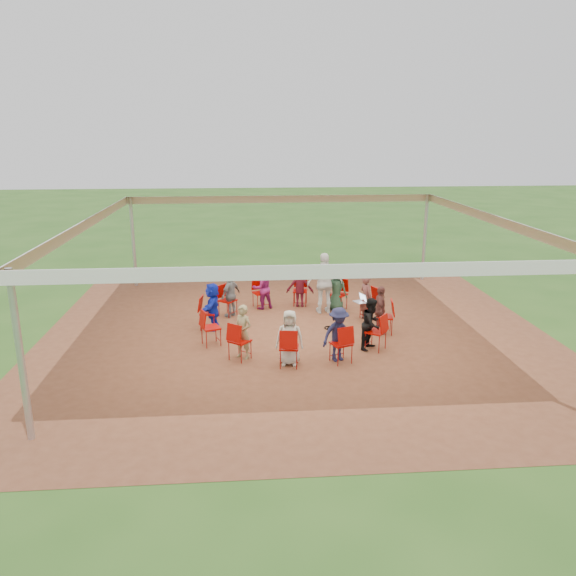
{
  "coord_description": "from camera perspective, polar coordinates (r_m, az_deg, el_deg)",
  "views": [
    {
      "loc": [
        -1.31,
        -13.87,
        5.05
      ],
      "look_at": [
        -0.17,
        0.3,
        1.1
      ],
      "focal_mm": 35.0,
      "sensor_mm": 36.0,
      "label": 1
    }
  ],
  "objects": [
    {
      "name": "chair_5",
      "position": [
        14.98,
        -8.09,
        -2.52
      ],
      "size": [
        0.5,
        0.48,
        0.9
      ],
      "primitive_type": null,
      "rotation": [
        0.0,
        0.0,
        -1.73
      ],
      "color": "#A40600",
      "rests_on": "ground"
    },
    {
      "name": "ground",
      "position": [
        14.82,
        0.76,
        -4.4
      ],
      "size": [
        80.0,
        80.0,
        0.0
      ],
      "primitive_type": "plane",
      "color": "#2C551A",
      "rests_on": "ground"
    },
    {
      "name": "chair_6",
      "position": [
        13.85,
        -7.83,
        -4.03
      ],
      "size": [
        0.56,
        0.55,
        0.9
      ],
      "primitive_type": null,
      "rotation": [
        0.0,
        0.0,
        -1.2
      ],
      "color": "#A40600",
      "rests_on": "ground"
    },
    {
      "name": "person_seated_1",
      "position": [
        16.41,
        4.98,
        -0.14
      ],
      "size": [
        0.7,
        0.66,
        1.26
      ],
      "primitive_type": "imported",
      "rotation": [
        0.0,
        0.0,
        2.46
      ],
      "color": "#24432D",
      "rests_on": "ground"
    },
    {
      "name": "chair_1",
      "position": [
        16.56,
        5.17,
        -0.67
      ],
      "size": [
        0.6,
        0.61,
        0.9
      ],
      "primitive_type": null,
      "rotation": [
        0.0,
        0.0,
        2.46
      ],
      "color": "#A40600",
      "rests_on": "ground"
    },
    {
      "name": "cable_coil",
      "position": [
        15.03,
        4.33,
        -4.08
      ],
      "size": [
        0.38,
        0.38,
        0.03
      ],
      "rotation": [
        0.0,
        0.0,
        0.3
      ],
      "color": "black",
      "rests_on": "ground"
    },
    {
      "name": "chair_11",
      "position": [
        14.73,
        9.78,
        -2.92
      ],
      "size": [
        0.5,
        0.48,
        0.9
      ],
      "primitive_type": null,
      "rotation": [
        0.0,
        0.0,
        1.42
      ],
      "color": "#A40600",
      "rests_on": "ground"
    },
    {
      "name": "person_seated_0",
      "position": [
        15.68,
        7.94,
        -0.98
      ],
      "size": [
        0.45,
        0.54,
        1.26
      ],
      "primitive_type": "imported",
      "rotation": [
        0.0,
        0.0,
        1.94
      ],
      "color": "brown",
      "rests_on": "ground"
    },
    {
      "name": "person_seated_4",
      "position": [
        15.88,
        -5.84,
        -0.7
      ],
      "size": [
        0.76,
        0.81,
        1.26
      ],
      "primitive_type": "imported",
      "rotation": [
        0.0,
        0.0,
        -2.25
      ],
      "color": "slate",
      "rests_on": "ground"
    },
    {
      "name": "chair_4",
      "position": [
        16.0,
        -6.15,
        -1.28
      ],
      "size": [
        0.61,
        0.6,
        0.9
      ],
      "primitive_type": null,
      "rotation": [
        0.0,
        0.0,
        -2.25
      ],
      "color": "#A40600",
      "rests_on": "ground"
    },
    {
      "name": "chair_0",
      "position": [
        15.79,
        8.28,
        -1.58
      ],
      "size": [
        0.56,
        0.55,
        0.9
      ],
      "primitive_type": null,
      "rotation": [
        0.0,
        0.0,
        1.94
      ],
      "color": "#A40600",
      "rests_on": "ground"
    },
    {
      "name": "dirt_patch",
      "position": [
        14.82,
        0.76,
        -4.38
      ],
      "size": [
        13.0,
        13.0,
        0.0
      ],
      "primitive_type": "plane",
      "color": "brown",
      "rests_on": "ground"
    },
    {
      "name": "person_seated_8",
      "position": [
        12.8,
        5.15,
        -4.71
      ],
      "size": [
        0.91,
        0.67,
        1.26
      ],
      "primitive_type": "imported",
      "rotation": [
        0.0,
        0.0,
        0.37
      ],
      "color": "#1B1D3D",
      "rests_on": "ground"
    },
    {
      "name": "person_seated_6",
      "position": [
        12.94,
        -4.6,
        -4.46
      ],
      "size": [
        0.55,
        0.52,
        1.26
      ],
      "primitive_type": "imported",
      "rotation": [
        0.0,
        0.0,
        -0.68
      ],
      "color": "#8F8154",
      "rests_on": "ground"
    },
    {
      "name": "standing_person",
      "position": [
        16.11,
        3.76,
        0.5
      ],
      "size": [
        1.08,
        0.63,
        1.76
      ],
      "primitive_type": "imported",
      "rotation": [
        0.0,
        0.0,
        3.25
      ],
      "color": "silver",
      "rests_on": "ground"
    },
    {
      "name": "person_seated_3",
      "position": [
        16.52,
        -2.62,
        0.01
      ],
      "size": [
        0.7,
        0.55,
        1.26
      ],
      "primitive_type": "imported",
      "rotation": [
        0.0,
        0.0,
        -2.77
      ],
      "color": "#861959",
      "rests_on": "ground"
    },
    {
      "name": "person_seated_7",
      "position": [
        12.55,
        0.15,
        -5.06
      ],
      "size": [
        0.66,
        0.44,
        1.26
      ],
      "primitive_type": "imported",
      "rotation": [
        0.0,
        0.0,
        -0.15
      ],
      "color": "#B7B3A2",
      "rests_on": "ground"
    },
    {
      "name": "laptop",
      "position": [
        15.6,
        7.46,
        -1.17
      ],
      "size": [
        0.38,
        0.42,
        0.24
      ],
      "rotation": [
        0.0,
        0.0,
        1.94
      ],
      "color": "#B7B7BC",
      "rests_on": "ground"
    },
    {
      "name": "person_seated_5",
      "position": [
        14.9,
        -7.67,
        -1.85
      ],
      "size": [
        0.61,
        1.23,
        1.26
      ],
      "primitive_type": "imported",
      "rotation": [
        0.0,
        0.0,
        -1.73
      ],
      "color": "#1123B4",
      "rests_on": "ground"
    },
    {
      "name": "person_seated_2",
      "position": [
        16.71,
        1.22,
        0.21
      ],
      "size": [
        0.87,
        0.53,
        1.26
      ],
      "primitive_type": "imported",
      "rotation": [
        0.0,
        0.0,
        2.99
      ],
      "color": "#430B14",
      "rests_on": "ground"
    },
    {
      "name": "chair_7",
      "position": [
        12.92,
        -4.92,
        -5.4
      ],
      "size": [
        0.6,
        0.61,
        0.9
      ],
      "primitive_type": null,
      "rotation": [
        0.0,
        0.0,
        -0.68
      ],
      "color": "#A40600",
      "rests_on": "ground"
    },
    {
      "name": "tent",
      "position": [
        14.19,
        0.79,
        4.64
      ],
      "size": [
        10.33,
        10.33,
        3.0
      ],
      "color": "#B2B2B7",
      "rests_on": "ground"
    },
    {
      "name": "chair_2",
      "position": [
        16.88,
        1.24,
        -0.3
      ],
      "size": [
        0.48,
        0.5,
        0.9
      ],
      "primitive_type": null,
      "rotation": [
        0.0,
        0.0,
        2.99
      ],
      "color": "#A40600",
      "rests_on": "ground"
    },
    {
      "name": "chair_3",
      "position": [
        16.68,
        -2.78,
        -0.51
      ],
      "size": [
        0.55,
        0.56,
        0.9
      ],
      "primitive_type": null,
      "rotation": [
        0.0,
        0.0,
        -2.77
      ],
      "color": "#A40600",
      "rests_on": "ground"
    },
    {
      "name": "chair_9",
      "position": [
        12.77,
        5.41,
        -5.66
      ],
      "size": [
        0.55,
        0.56,
        0.9
      ],
      "primitive_type": null,
      "rotation": [
        0.0,
        0.0,
        0.37
      ],
      "color": "#A40600",
      "rests_on": "ground"
    },
    {
      "name": "chair_8",
      "position": [
        12.51,
        0.11,
        -6.06
      ],
      "size": [
        0.48,
        0.5,
        0.9
      ],
      "primitive_type": null,
      "rotation": [
        0.0,
        0.0,
        -0.15
      ],
      "color": "#A40600",
      "rests_on": "ground"
    },
    {
      "name": "chair_10",
      "position": [
        13.61,
        8.92,
        -4.43
      ],
      "size": [
        0.61,
        0.6,
        0.9
      ],
      "primitive_type": null,
      "rotation": [
        0.0,
        0.0,
        0.89
      ],
      "color": "#A40600",
      "rests_on": "ground"
    },
    {
      "name": "person_seated_10",
      "position": [
        14.66,
        9.34,
        -2.22
      ],
      "size": [
        0.49,
        0.79,
        1.26
      ],
      "primitive_type": "imported",
      "rotation": [
        0.0,
        0.0,
        1.42
      ],
      "color": "brown",
      "rests_on": "ground"
    },
    {
      "name": "person_seated_9",
      "position": [
        13.6,
        8.49,
        -3.6
      ],
      "size": [
        0.66,
        0.7,
        1.26
      ],
      "primitive_type": "imported",
      "rotation": [
        0.0,
        0.0,
        0.89
      ],
      "color": "black",
      "rests_on": "ground"
    }
  ]
}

